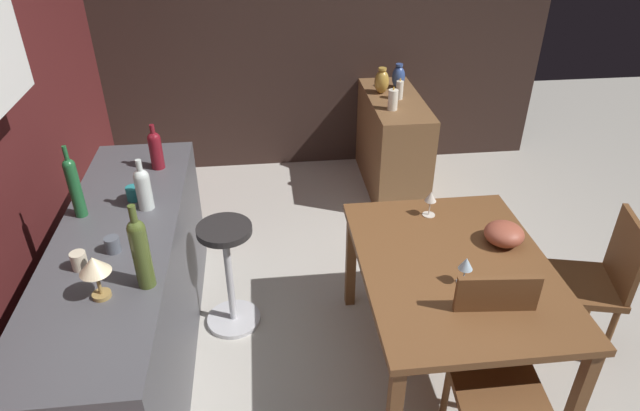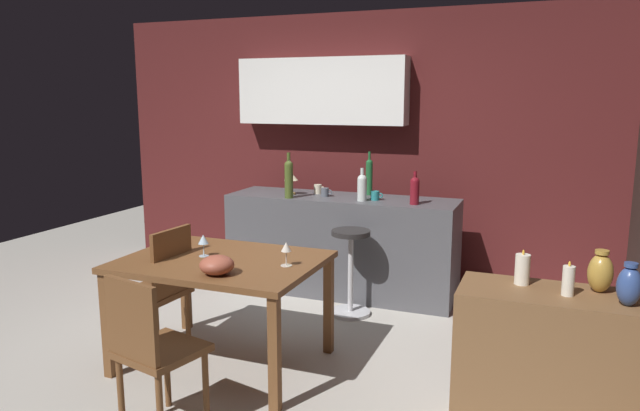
{
  "view_description": "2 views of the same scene",
  "coord_description": "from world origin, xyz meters",
  "px_view_note": "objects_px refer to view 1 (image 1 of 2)",
  "views": [
    {
      "loc": [
        -2.3,
        0.68,
        2.48
      ],
      "look_at": [
        0.17,
        0.4,
        0.94
      ],
      "focal_mm": 31.02,
      "sensor_mm": 36.0,
      "label": 1
    },
    {
      "loc": [
        1.84,
        -3.53,
        1.8
      ],
      "look_at": [
        0.26,
        0.48,
        1.0
      ],
      "focal_mm": 33.13,
      "sensor_mm": 36.0,
      "label": 2
    }
  ],
  "objects_px": {
    "wine_bottle_olive": "(140,250)",
    "bar_stool": "(229,273)",
    "sideboard_cabinet": "(392,143)",
    "pillar_candle_short": "(393,100)",
    "pillar_candle_tall": "(400,90)",
    "wine_bottle_green": "(74,185)",
    "cup_cream": "(79,260)",
    "wine_bottle_ruby": "(156,149)",
    "chair_near_window": "(493,363)",
    "wine_glass_left": "(431,198)",
    "chair_by_doorway": "(595,279)",
    "counter_lamp": "(94,268)",
    "cup_slate": "(113,244)",
    "vase_brass": "(382,81)",
    "vase_ceramic_blue": "(398,77)",
    "wine_bottle_clear": "(143,187)",
    "dining_table": "(454,277)",
    "wine_glass_right": "(466,264)",
    "fruit_bowl": "(504,233)",
    "cup_teal": "(133,193)"
  },
  "relations": [
    {
      "from": "wine_glass_left",
      "to": "wine_bottle_ruby",
      "type": "bearing_deg",
      "value": 73.5
    },
    {
      "from": "wine_bottle_olive",
      "to": "counter_lamp",
      "type": "height_order",
      "value": "wine_bottle_olive"
    },
    {
      "from": "pillar_candle_tall",
      "to": "vase_brass",
      "type": "distance_m",
      "value": 0.19
    },
    {
      "from": "wine_bottle_green",
      "to": "cup_teal",
      "type": "relative_size",
      "value": 3.62
    },
    {
      "from": "dining_table",
      "to": "vase_ceramic_blue",
      "type": "relative_size",
      "value": 6.13
    },
    {
      "from": "wine_bottle_ruby",
      "to": "counter_lamp",
      "type": "relative_size",
      "value": 1.34
    },
    {
      "from": "wine_glass_right",
      "to": "fruit_bowl",
      "type": "bearing_deg",
      "value": -46.68
    },
    {
      "from": "chair_near_window",
      "to": "bar_stool",
      "type": "relative_size",
      "value": 1.28
    },
    {
      "from": "wine_bottle_clear",
      "to": "dining_table",
      "type": "bearing_deg",
      "value": -106.51
    },
    {
      "from": "wine_bottle_olive",
      "to": "cup_slate",
      "type": "bearing_deg",
      "value": 35.94
    },
    {
      "from": "bar_stool",
      "to": "chair_by_doorway",
      "type": "bearing_deg",
      "value": -101.48
    },
    {
      "from": "cup_cream",
      "to": "pillar_candle_short",
      "type": "bearing_deg",
      "value": -44.7
    },
    {
      "from": "wine_glass_left",
      "to": "vase_brass",
      "type": "distance_m",
      "value": 1.8
    },
    {
      "from": "wine_glass_left",
      "to": "pillar_candle_short",
      "type": "distance_m",
      "value": 1.42
    },
    {
      "from": "wine_bottle_green",
      "to": "wine_bottle_ruby",
      "type": "xyz_separation_m",
      "value": [
        0.5,
        -0.33,
        -0.05
      ]
    },
    {
      "from": "cup_slate",
      "to": "vase_brass",
      "type": "height_order",
      "value": "vase_brass"
    },
    {
      "from": "chair_near_window",
      "to": "wine_glass_right",
      "type": "bearing_deg",
      "value": 12.6
    },
    {
      "from": "bar_stool",
      "to": "cup_teal",
      "type": "bearing_deg",
      "value": 82.38
    },
    {
      "from": "vase_ceramic_blue",
      "to": "vase_brass",
      "type": "relative_size",
      "value": 0.96
    },
    {
      "from": "chair_near_window",
      "to": "wine_bottle_ruby",
      "type": "relative_size",
      "value": 3.28
    },
    {
      "from": "sideboard_cabinet",
      "to": "pillar_candle_short",
      "type": "bearing_deg",
      "value": 161.27
    },
    {
      "from": "chair_near_window",
      "to": "bar_stool",
      "type": "height_order",
      "value": "chair_near_window"
    },
    {
      "from": "wine_glass_left",
      "to": "fruit_bowl",
      "type": "distance_m",
      "value": 0.45
    },
    {
      "from": "cup_teal",
      "to": "wine_glass_right",
      "type": "bearing_deg",
      "value": -113.26
    },
    {
      "from": "wine_bottle_ruby",
      "to": "wine_bottle_green",
      "type": "bearing_deg",
      "value": 146.54
    },
    {
      "from": "wine_bottle_green",
      "to": "cup_cream",
      "type": "height_order",
      "value": "wine_bottle_green"
    },
    {
      "from": "sideboard_cabinet",
      "to": "chair_by_doorway",
      "type": "relative_size",
      "value": 1.24
    },
    {
      "from": "wine_bottle_green",
      "to": "pillar_candle_tall",
      "type": "bearing_deg",
      "value": -51.6
    },
    {
      "from": "pillar_candle_tall",
      "to": "chair_by_doorway",
      "type": "bearing_deg",
      "value": -161.65
    },
    {
      "from": "sideboard_cabinet",
      "to": "pillar_candle_short",
      "type": "relative_size",
      "value": 5.85
    },
    {
      "from": "chair_by_doorway",
      "to": "pillar_candle_tall",
      "type": "xyz_separation_m",
      "value": [
        2.03,
        0.67,
        0.41
      ]
    },
    {
      "from": "chair_by_doorway",
      "to": "pillar_candle_short",
      "type": "height_order",
      "value": "pillar_candle_short"
    },
    {
      "from": "wine_glass_left",
      "to": "pillar_candle_tall",
      "type": "xyz_separation_m",
      "value": [
        1.64,
        -0.21,
        0.04
      ]
    },
    {
      "from": "fruit_bowl",
      "to": "cup_cream",
      "type": "distance_m",
      "value": 2.13
    },
    {
      "from": "wine_bottle_clear",
      "to": "vase_brass",
      "type": "height_order",
      "value": "wine_bottle_clear"
    },
    {
      "from": "pillar_candle_tall",
      "to": "vase_ceramic_blue",
      "type": "bearing_deg",
      "value": -11.09
    },
    {
      "from": "wine_bottle_ruby",
      "to": "cup_slate",
      "type": "relative_size",
      "value": 2.66
    },
    {
      "from": "bar_stool",
      "to": "wine_bottle_clear",
      "type": "height_order",
      "value": "wine_bottle_clear"
    },
    {
      "from": "wine_bottle_olive",
      "to": "vase_brass",
      "type": "xyz_separation_m",
      "value": [
        2.45,
        -1.57,
        -0.16
      ]
    },
    {
      "from": "wine_bottle_olive",
      "to": "vase_ceramic_blue",
      "type": "bearing_deg",
      "value": -34.17
    },
    {
      "from": "vase_ceramic_blue",
      "to": "dining_table",
      "type": "bearing_deg",
      "value": 174.0
    },
    {
      "from": "pillar_candle_tall",
      "to": "wine_bottle_green",
      "type": "bearing_deg",
      "value": 128.4
    },
    {
      "from": "wine_glass_right",
      "to": "cup_slate",
      "type": "xyz_separation_m",
      "value": [
        0.23,
        1.67,
        0.09
      ]
    },
    {
      "from": "dining_table",
      "to": "sideboard_cabinet",
      "type": "xyz_separation_m",
      "value": [
        2.13,
        -0.17,
        -0.25
      ]
    },
    {
      "from": "pillar_candle_short",
      "to": "wine_bottle_olive",
      "type": "bearing_deg",
      "value": 142.7
    },
    {
      "from": "wine_bottle_olive",
      "to": "bar_stool",
      "type": "bearing_deg",
      "value": -23.09
    },
    {
      "from": "wine_bottle_clear",
      "to": "cup_slate",
      "type": "xyz_separation_m",
      "value": [
        -0.38,
        0.1,
        -0.09
      ]
    },
    {
      "from": "chair_near_window",
      "to": "wine_glass_left",
      "type": "distance_m",
      "value": 0.99
    },
    {
      "from": "fruit_bowl",
      "to": "wine_bottle_ruby",
      "type": "xyz_separation_m",
      "value": [
        0.78,
        1.89,
        0.23
      ]
    },
    {
      "from": "chair_near_window",
      "to": "vase_ceramic_blue",
      "type": "height_order",
      "value": "vase_ceramic_blue"
    }
  ]
}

